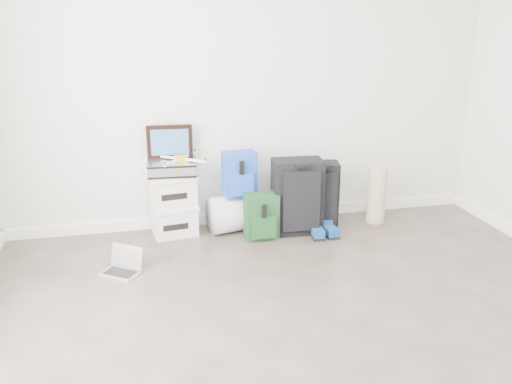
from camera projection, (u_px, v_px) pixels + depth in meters
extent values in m
plane|color=#362E27|center=(343.00, 381.00, 2.99)|extent=(5.00, 5.00, 0.00)
cube|color=silver|center=(248.00, 80.00, 4.87)|extent=(4.50, 0.02, 2.70)
cube|color=white|center=(249.00, 216.00, 5.27)|extent=(4.50, 0.02, 0.10)
cube|color=silver|center=(174.00, 221.00, 4.94)|extent=(0.42, 0.35, 0.25)
cube|color=silver|center=(174.00, 206.00, 4.89)|extent=(0.44, 0.37, 0.04)
cube|color=silver|center=(173.00, 191.00, 4.85)|extent=(0.42, 0.35, 0.25)
cube|color=silver|center=(172.00, 176.00, 4.80)|extent=(0.44, 0.37, 0.04)
cube|color=#B2B2B7|center=(172.00, 168.00, 4.78)|extent=(0.43, 0.33, 0.12)
cube|color=black|center=(170.00, 142.00, 4.80)|extent=(0.40, 0.06, 0.30)
cube|color=navy|center=(170.00, 142.00, 4.79)|extent=(0.33, 0.03, 0.23)
cube|color=gold|center=(181.00, 159.00, 4.75)|extent=(0.10, 0.10, 0.05)
cube|color=white|center=(188.00, 155.00, 4.86)|extent=(0.17, 0.22, 0.02)
cube|color=white|center=(168.00, 157.00, 4.80)|extent=(0.22, 0.17, 0.02)
cube|color=white|center=(173.00, 162.00, 4.64)|extent=(0.17, 0.22, 0.02)
cube|color=white|center=(193.00, 160.00, 4.70)|extent=(0.22, 0.17, 0.02)
cylinder|color=#96999E|center=(239.00, 212.00, 5.03)|extent=(0.61, 0.45, 0.34)
cube|color=#1A47AE|center=(239.00, 174.00, 4.89)|extent=(0.31, 0.21, 0.41)
cube|color=#1A47AE|center=(242.00, 184.00, 4.82)|extent=(0.22, 0.09, 0.19)
cube|color=black|center=(297.00, 196.00, 4.92)|extent=(0.46, 0.29, 0.69)
cube|color=black|center=(302.00, 202.00, 4.78)|extent=(0.33, 0.06, 0.55)
cube|color=black|center=(302.00, 166.00, 4.69)|extent=(0.13, 0.04, 0.03)
cube|color=#133619|center=(261.00, 216.00, 4.83)|extent=(0.30, 0.19, 0.41)
cube|color=#133619|center=(264.00, 227.00, 4.76)|extent=(0.22, 0.07, 0.19)
cube|color=black|center=(316.00, 195.00, 5.05)|extent=(0.43, 0.30, 0.63)
cube|color=black|center=(321.00, 200.00, 4.93)|extent=(0.30, 0.09, 0.50)
cube|color=black|center=(322.00, 169.00, 4.84)|extent=(0.14, 0.05, 0.03)
cube|color=black|center=(316.00, 234.00, 4.92)|extent=(0.13, 0.28, 0.02)
cube|color=#1B4FA7|center=(316.00, 230.00, 4.91)|extent=(0.12, 0.27, 0.06)
cube|color=black|center=(329.00, 233.00, 4.95)|extent=(0.13, 0.28, 0.02)
cube|color=#1B4FA7|center=(329.00, 229.00, 4.94)|extent=(0.12, 0.27, 0.06)
cylinder|color=tan|center=(377.00, 194.00, 5.18)|extent=(0.18, 0.18, 0.55)
cube|color=silver|center=(120.00, 273.00, 4.20)|extent=(0.34, 0.33, 0.01)
cube|color=black|center=(120.00, 273.00, 4.20)|extent=(0.28, 0.25, 0.00)
cube|color=black|center=(127.00, 257.00, 4.26)|extent=(0.24, 0.17, 0.19)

